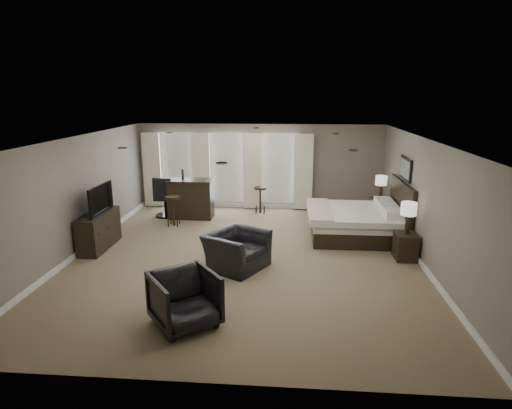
# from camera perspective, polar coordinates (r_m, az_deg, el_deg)

# --- Properties ---
(room) EXTENTS (7.60, 8.60, 2.64)m
(room) POSITION_cam_1_polar(r_m,az_deg,el_deg) (9.12, -1.46, 0.60)
(room) COLOR #76664B
(room) RESTS_ON ground
(window_bay) EXTENTS (5.25, 0.20, 2.30)m
(window_bay) POSITION_cam_1_polar(r_m,az_deg,el_deg) (13.25, -3.89, 4.61)
(window_bay) COLOR silver
(window_bay) RESTS_ON room
(bed) EXTENTS (2.24, 2.14, 1.43)m
(bed) POSITION_cam_1_polar(r_m,az_deg,el_deg) (10.90, 13.10, -0.60)
(bed) COLOR silver
(bed) RESTS_ON ground
(nightstand_near) EXTENTS (0.44, 0.54, 0.58)m
(nightstand_near) POSITION_cam_1_polar(r_m,az_deg,el_deg) (9.85, 19.29, -5.29)
(nightstand_near) COLOR black
(nightstand_near) RESTS_ON ground
(nightstand_far) EXTENTS (0.48, 0.58, 0.63)m
(nightstand_far) POSITION_cam_1_polar(r_m,az_deg,el_deg) (12.54, 16.09, -0.68)
(nightstand_far) COLOR black
(nightstand_far) RESTS_ON ground
(lamp_near) EXTENTS (0.33, 0.33, 0.69)m
(lamp_near) POSITION_cam_1_polar(r_m,az_deg,el_deg) (9.66, 19.61, -1.73)
(lamp_near) COLOR beige
(lamp_near) RESTS_ON nightstand_near
(lamp_far) EXTENTS (0.32, 0.32, 0.66)m
(lamp_far) POSITION_cam_1_polar(r_m,az_deg,el_deg) (12.39, 16.30, 2.20)
(lamp_far) COLOR beige
(lamp_far) RESTS_ON nightstand_far
(wall_art) EXTENTS (0.04, 0.96, 0.56)m
(wall_art) POSITION_cam_1_polar(r_m,az_deg,el_deg) (10.91, 19.26, 4.55)
(wall_art) COLOR slate
(wall_art) RESTS_ON room
(dresser) EXTENTS (0.47, 1.44, 0.84)m
(dresser) POSITION_cam_1_polar(r_m,az_deg,el_deg) (10.57, -20.20, -3.28)
(dresser) COLOR black
(dresser) RESTS_ON ground
(tv) EXTENTS (0.66, 1.15, 0.15)m
(tv) POSITION_cam_1_polar(r_m,az_deg,el_deg) (10.44, -20.44, -0.70)
(tv) COLOR black
(tv) RESTS_ON dresser
(armchair_near) EXTENTS (1.24, 1.39, 1.02)m
(armchair_near) POSITION_cam_1_polar(r_m,az_deg,el_deg) (8.81, -2.59, -5.31)
(armchair_near) COLOR black
(armchair_near) RESTS_ON ground
(armchair_far) EXTENTS (1.26, 1.25, 0.95)m
(armchair_far) POSITION_cam_1_polar(r_m,az_deg,el_deg) (6.82, -9.50, -12.06)
(armchair_far) COLOR black
(armchair_far) RESTS_ON ground
(bar_counter) EXTENTS (1.30, 0.67, 1.13)m
(bar_counter) POSITION_cam_1_polar(r_m,az_deg,el_deg) (12.43, -8.68, 0.79)
(bar_counter) COLOR black
(bar_counter) RESTS_ON ground
(bar_stool_left) EXTENTS (0.42, 0.42, 0.82)m
(bar_stool_left) POSITION_cam_1_polar(r_m,az_deg,el_deg) (11.79, -10.94, -0.85)
(bar_stool_left) COLOR black
(bar_stool_left) RESTS_ON ground
(bar_stool_right) EXTENTS (0.48, 0.48, 0.81)m
(bar_stool_right) POSITION_cam_1_polar(r_m,az_deg,el_deg) (12.76, 0.58, 0.58)
(bar_stool_right) COLOR black
(bar_stool_right) RESTS_ON ground
(desk_chair) EXTENTS (0.63, 0.63, 1.19)m
(desk_chair) POSITION_cam_1_polar(r_m,az_deg,el_deg) (12.68, -12.02, 1.06)
(desk_chair) COLOR black
(desk_chair) RESTS_ON ground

